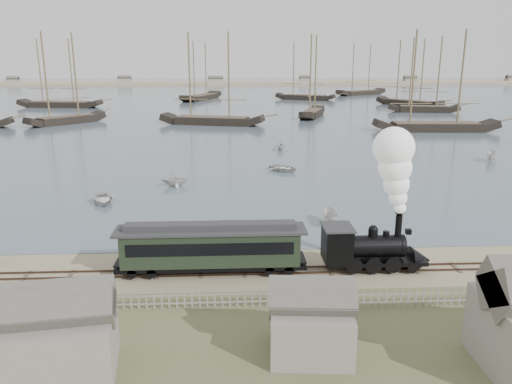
{
  "coord_description": "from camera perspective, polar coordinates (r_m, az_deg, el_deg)",
  "views": [
    {
      "loc": [
        -1.87,
        -34.07,
        14.45
      ],
      "look_at": [
        0.19,
        6.46,
        3.5
      ],
      "focal_mm": 35.0,
      "sensor_mm": 36.0,
      "label": 1
    }
  ],
  "objects": [
    {
      "name": "ground",
      "position": [
        37.06,
        0.22,
        -7.85
      ],
      "size": [
        600.0,
        600.0,
        0.0
      ],
      "primitive_type": "plane",
      "color": "#9B8F6E",
      "rests_on": "ground"
    },
    {
      "name": "harbor_water",
      "position": [
        204.59,
        -2.42,
        11.04
      ],
      "size": [
        600.0,
        336.0,
        0.06
      ],
      "primitive_type": "cube",
      "color": "#465465",
      "rests_on": "ground"
    },
    {
      "name": "rail_track",
      "position": [
        35.21,
        0.4,
        -9.06
      ],
      "size": [
        120.0,
        1.8,
        0.16
      ],
      "color": "#3B2A20",
      "rests_on": "ground"
    },
    {
      "name": "picket_fence_west",
      "position": [
        31.04,
        -11.43,
        -12.98
      ],
      "size": [
        19.0,
        0.1,
        1.2
      ],
      "primitive_type": null,
      "color": "slate",
      "rests_on": "ground"
    },
    {
      "name": "picket_fence_east",
      "position": [
        33.49,
        23.37,
        -11.8
      ],
      "size": [
        15.0,
        0.1,
        1.2
      ],
      "primitive_type": null,
      "color": "slate",
      "rests_on": "ground"
    },
    {
      "name": "shed_left",
      "position": [
        26.82,
        -21.2,
        -18.65
      ],
      "size": [
        5.0,
        4.0,
        4.1
      ],
      "primitive_type": null,
      "color": "slate",
      "rests_on": "ground"
    },
    {
      "name": "shed_mid",
      "position": [
        26.67,
        6.21,
        -17.82
      ],
      "size": [
        4.0,
        3.5,
        3.6
      ],
      "primitive_type": null,
      "color": "slate",
      "rests_on": "ground"
    },
    {
      "name": "far_spit",
      "position": [
        284.45,
        -2.58,
        12.17
      ],
      "size": [
        500.0,
        20.0,
        1.8
      ],
      "primitive_type": "cube",
      "color": "tan",
      "rests_on": "ground"
    },
    {
      "name": "locomotive",
      "position": [
        35.27,
        14.94,
        -1.9
      ],
      "size": [
        7.75,
        2.89,
        9.66
      ],
      "color": "black",
      "rests_on": "ground"
    },
    {
      "name": "passenger_coach",
      "position": [
        34.44,
        -5.17,
        -6.16
      ],
      "size": [
        12.95,
        2.5,
        3.14
      ],
      "color": "black",
      "rests_on": "ground"
    },
    {
      "name": "rowboat_0",
      "position": [
        53.39,
        -17.16,
        -0.76
      ],
      "size": [
        4.76,
        4.04,
        0.84
      ],
      "primitive_type": "imported",
      "rotation": [
        0.0,
        0.0,
        0.33
      ],
      "color": "#BCB9B3",
      "rests_on": "harbor_water"
    },
    {
      "name": "rowboat_1",
      "position": [
        58.44,
        -9.23,
        1.47
      ],
      "size": [
        3.09,
        3.45,
        1.64
      ],
      "primitive_type": "imported",
      "rotation": [
        0.0,
        0.0,
        1.71
      ],
      "color": "#BCB9B3",
      "rests_on": "harbor_water"
    },
    {
      "name": "rowboat_2",
      "position": [
        44.88,
        8.41,
        -2.93
      ],
      "size": [
        3.27,
        1.32,
        1.25
      ],
      "primitive_type": "imported",
      "rotation": [
        0.0,
        0.0,
        3.11
      ],
      "color": "#BCB9B3",
      "rests_on": "harbor_water"
    },
    {
      "name": "rowboat_3",
      "position": [
        65.52,
        3.12,
        2.78
      ],
      "size": [
        4.98,
        5.1,
        0.86
      ],
      "primitive_type": "imported",
      "rotation": [
        0.0,
        0.0,
        0.85
      ],
      "color": "#BCB9B3",
      "rests_on": "harbor_water"
    },
    {
      "name": "rowboat_5",
      "position": [
        79.25,
        25.29,
        3.69
      ],
      "size": [
        3.79,
        2.95,
        1.39
      ],
      "primitive_type": "imported",
      "rotation": [
        0.0,
        0.0,
        2.62
      ],
      "color": "#BCB9B3",
      "rests_on": "harbor_water"
    },
    {
      "name": "rowboat_7",
      "position": [
        80.69,
        2.81,
        5.38
      ],
      "size": [
        3.22,
        2.85,
        1.58
      ],
      "primitive_type": "imported",
      "rotation": [
        0.0,
        0.0,
        6.19
      ],
      "color": "#BCB9B3",
      "rests_on": "harbor_water"
    },
    {
      "name": "schooner_1",
      "position": [
        120.49,
        -21.26,
        12.02
      ],
      "size": [
        15.45,
        16.76,
        20.0
      ],
      "primitive_type": null,
      "rotation": [
        0.0,
        0.0,
        0.85
      ],
      "color": "black",
      "rests_on": "harbor_water"
    },
    {
      "name": "schooner_2",
      "position": [
        111.79,
        -5.16,
        12.79
      ],
      "size": [
        23.83,
        11.26,
        20.0
      ],
      "primitive_type": null,
      "rotation": [
        0.0,
        0.0,
        -0.26
      ],
      "color": "black",
      "rests_on": "harbor_water"
    },
    {
      "name": "schooner_3",
      "position": [
        126.63,
        6.57,
        13.02
      ],
      "size": [
        9.65,
        17.7,
        20.0
      ],
      "primitive_type": null,
      "rotation": [
        0.0,
        0.0,
        1.23
      ],
      "color": "black",
      "rests_on": "harbor_water"
    },
    {
      "name": "schooner_4",
      "position": [
        107.56,
        20.25,
        11.86
      ],
      "size": [
        24.99,
        7.26,
        20.0
      ],
      "primitive_type": null,
      "rotation": [
        0.0,
        0.0,
        -0.06
      ],
      "color": "black",
      "rests_on": "harbor_water"
    },
    {
      "name": "schooner_5",
      "position": [
        163.16,
        17.33,
        12.9
      ],
      "size": [
        16.98,
        20.88,
        20.0
      ],
      "primitive_type": null,
      "rotation": [
        0.0,
        0.0,
        -0.95
      ],
      "color": "black",
      "rests_on": "harbor_water"
    },
    {
      "name": "schooner_6",
      "position": [
        162.26,
        -21.79,
        12.51
      ],
      "size": [
        25.66,
        9.62,
        20.0
      ],
      "primitive_type": null,
      "rotation": [
        0.0,
        0.0,
        -0.16
      ],
      "color": "black",
      "rests_on": "harbor_water"
    },
    {
      "name": "schooner_7",
      "position": [
        180.09,
        -6.35,
        13.61
      ],
      "size": [
        14.68,
        25.38,
        20.0
      ],
      "primitive_type": null,
      "rotation": [
        0.0,
        0.0,
        1.19
      ],
      "color": "black",
      "rests_on": "harbor_water"
    },
    {
      "name": "schooner_8",
      "position": [
        179.39,
        5.7,
        13.62
      ],
      "size": [
        21.07,
        13.42,
        20.0
      ],
      "primitive_type": null,
      "rotation": [
        0.0,
        0.0,
        -0.44
      ],
      "color": "black",
      "rests_on": "harbor_water"
    },
    {
      "name": "schooner_9",
      "position": [
        207.28,
        12.04,
        13.57
      ],
      "size": [
        23.04,
        16.92,
        20.0
      ],
      "primitive_type": null,
      "rotation": [
        0.0,
        0.0,
        0.55
      ],
      "color": "black",
      "rests_on": "harbor_water"
    },
    {
      "name": "schooner_10",
      "position": [
        144.87,
        18.91,
        12.58
      ],
      "size": [
        19.03,
        7.73,
        20.0
      ],
      "primitive_type": null,
      "rotation": [
        0.0,
        0.0,
        -0.19
      ],
      "color": "black",
      "rests_on": "harbor_water"
    }
  ]
}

